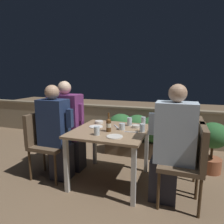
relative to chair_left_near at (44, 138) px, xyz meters
The scene contains 24 objects.
ground_plane 1.09m from the chair_left_near, ahead, with size 16.00×16.00×0.00m, color #7A6047.
parapet_wall 2.09m from the chair_left_near, 63.63° to the left, with size 9.00×0.18×0.74m.
dining_table 0.94m from the chair_left_near, ahead, with size 0.92×0.93×0.72m.
planter_hedge 1.58m from the chair_left_near, 47.02° to the left, with size 1.09×0.47×0.72m.
chair_left_near is the anchor object (origin of this frame).
person_navy_jumper 0.23m from the chair_left_near, ahead, with size 0.47×0.26×1.29m.
chair_left_far 0.30m from the chair_left_near, 89.91° to the left, with size 0.47×0.46×0.90m.
person_purple_stripe 0.38m from the chair_left_near, 55.81° to the left, with size 0.52×0.26×1.32m.
chair_right_near 1.90m from the chair_left_near, ahead, with size 0.47×0.46×0.90m.
person_blue_shirt 1.70m from the chair_left_near, ahead, with size 0.50×0.26×1.32m.
chair_right_far 1.91m from the chair_left_near, ahead, with size 0.47×0.46×0.90m.
beer_bottle 0.97m from the chair_left_near, ahead, with size 0.06×0.06×0.24m.
plate_0 1.10m from the chair_left_near, ahead, with size 0.19×0.19×0.01m.
plate_1 0.75m from the chair_left_near, 16.13° to the left, with size 0.19×0.19×0.01m.
bowl_0 1.28m from the chair_left_near, 15.97° to the left, with size 0.12×0.12×0.04m.
bowl_1 0.80m from the chair_left_near, 31.67° to the left, with size 0.12×0.12×0.04m.
glass_cup_0 1.21m from the chair_left_near, 20.84° to the left, with size 0.07×0.07×0.11m.
glass_cup_1 1.36m from the chair_left_near, ahead, with size 0.07×0.07×0.10m.
glass_cup_2 1.41m from the chair_left_near, 22.79° to the left, with size 0.06×0.06×0.11m.
glass_cup_3 1.11m from the chair_left_near, 10.07° to the left, with size 0.08×0.08×0.08m.
glass_cup_4 0.89m from the chair_left_near, ahead, with size 0.07×0.07×0.10m.
fork_0 1.01m from the chair_left_near, 17.84° to the left, with size 0.11×0.15×0.01m.
fork_1 1.22m from the chair_left_near, ahead, with size 0.17×0.04×0.01m.
potted_plant 2.40m from the chair_left_near, 21.02° to the left, with size 0.41×0.41×0.75m.
Camera 1 is at (0.83, -2.35, 1.42)m, focal length 32.00 mm.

